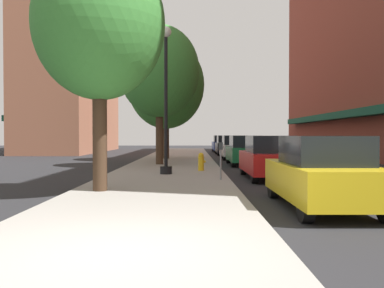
{
  "coord_description": "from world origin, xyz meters",
  "views": [
    {
      "loc": [
        1.05,
        -5.6,
        1.68
      ],
      "look_at": [
        0.97,
        15.85,
        1.23
      ],
      "focal_mm": 39.36,
      "sensor_mm": 36.0,
      "label": 1
    }
  ],
  "objects_px": {
    "parking_meter_near": "(222,156)",
    "car_blue": "(223,144)",
    "car_black": "(228,145)",
    "car_red": "(270,158)",
    "tree_mid": "(101,25)",
    "tree_far": "(168,85)",
    "car_green": "(246,151)",
    "fire_hydrant": "(203,162)",
    "tree_near": "(161,71)",
    "lamppost": "(167,97)",
    "car_yellow": "(323,173)",
    "car_white": "(236,148)"
  },
  "relations": [
    {
      "from": "parking_meter_near",
      "to": "car_blue",
      "type": "distance_m",
      "value": 27.21
    },
    {
      "from": "parking_meter_near",
      "to": "car_black",
      "type": "relative_size",
      "value": 0.3
    },
    {
      "from": "car_red",
      "to": "tree_mid",
      "type": "bearing_deg",
      "value": -141.08
    },
    {
      "from": "tree_far",
      "to": "car_green",
      "type": "height_order",
      "value": "tree_far"
    },
    {
      "from": "fire_hydrant",
      "to": "car_red",
      "type": "relative_size",
      "value": 0.18
    },
    {
      "from": "tree_near",
      "to": "tree_far",
      "type": "height_order",
      "value": "tree_far"
    },
    {
      "from": "lamppost",
      "to": "car_blue",
      "type": "bearing_deg",
      "value": 80.9
    },
    {
      "from": "tree_mid",
      "to": "car_yellow",
      "type": "distance_m",
      "value": 7.14
    },
    {
      "from": "tree_near",
      "to": "tree_mid",
      "type": "distance_m",
      "value": 10.84
    },
    {
      "from": "fire_hydrant",
      "to": "tree_near",
      "type": "distance_m",
      "value": 6.53
    },
    {
      "from": "tree_near",
      "to": "car_white",
      "type": "distance_m",
      "value": 9.34
    },
    {
      "from": "parking_meter_near",
      "to": "car_red",
      "type": "bearing_deg",
      "value": 36.86
    },
    {
      "from": "lamppost",
      "to": "car_white",
      "type": "height_order",
      "value": "lamppost"
    },
    {
      "from": "tree_near",
      "to": "car_green",
      "type": "relative_size",
      "value": 1.74
    },
    {
      "from": "tree_mid",
      "to": "car_yellow",
      "type": "xyz_separation_m",
      "value": [
        5.54,
        -2.2,
        -3.93
      ]
    },
    {
      "from": "car_black",
      "to": "car_yellow",
      "type": "bearing_deg",
      "value": -89.14
    },
    {
      "from": "lamppost",
      "to": "car_red",
      "type": "xyz_separation_m",
      "value": [
        4.0,
        -0.72,
        -2.39
      ]
    },
    {
      "from": "car_red",
      "to": "car_yellow",
      "type": "bearing_deg",
      "value": -89.36
    },
    {
      "from": "tree_mid",
      "to": "car_red",
      "type": "xyz_separation_m",
      "value": [
        5.54,
        4.37,
        -3.93
      ]
    },
    {
      "from": "lamppost",
      "to": "tree_mid",
      "type": "xyz_separation_m",
      "value": [
        -1.54,
        -5.09,
        1.54
      ]
    },
    {
      "from": "car_blue",
      "to": "car_red",
      "type": "bearing_deg",
      "value": -91.15
    },
    {
      "from": "car_green",
      "to": "tree_far",
      "type": "bearing_deg",
      "value": 135.29
    },
    {
      "from": "car_green",
      "to": "car_black",
      "type": "bearing_deg",
      "value": 89.94
    },
    {
      "from": "tree_near",
      "to": "car_black",
      "type": "distance_m",
      "value": 14.69
    },
    {
      "from": "fire_hydrant",
      "to": "car_green",
      "type": "bearing_deg",
      "value": 63.15
    },
    {
      "from": "tree_mid",
      "to": "car_black",
      "type": "bearing_deg",
      "value": 77.03
    },
    {
      "from": "tree_far",
      "to": "car_yellow",
      "type": "distance_m",
      "value": 19.59
    },
    {
      "from": "lamppost",
      "to": "car_white",
      "type": "bearing_deg",
      "value": 72.32
    },
    {
      "from": "tree_far",
      "to": "car_green",
      "type": "xyz_separation_m",
      "value": [
        4.69,
        -4.63,
        -4.23
      ]
    },
    {
      "from": "tree_far",
      "to": "car_blue",
      "type": "xyz_separation_m",
      "value": [
        4.69,
        13.71,
        -4.23
      ]
    },
    {
      "from": "car_black",
      "to": "car_green",
      "type": "bearing_deg",
      "value": -89.14
    },
    {
      "from": "tree_far",
      "to": "tree_mid",
      "type": "bearing_deg",
      "value": -92.97
    },
    {
      "from": "car_white",
      "to": "fire_hydrant",
      "type": "bearing_deg",
      "value": -101.68
    },
    {
      "from": "car_green",
      "to": "car_blue",
      "type": "xyz_separation_m",
      "value": [
        0.0,
        18.34,
        0.0
      ]
    },
    {
      "from": "car_red",
      "to": "car_blue",
      "type": "height_order",
      "value": "same"
    },
    {
      "from": "car_black",
      "to": "car_blue",
      "type": "height_order",
      "value": "same"
    },
    {
      "from": "lamppost",
      "to": "tree_far",
      "type": "distance_m",
      "value": 11.42
    },
    {
      "from": "fire_hydrant",
      "to": "car_blue",
      "type": "bearing_deg",
      "value": 83.77
    },
    {
      "from": "lamppost",
      "to": "car_red",
      "type": "relative_size",
      "value": 1.37
    },
    {
      "from": "tree_near",
      "to": "tree_far",
      "type": "distance_m",
      "value": 5.54
    },
    {
      "from": "car_red",
      "to": "car_white",
      "type": "xyz_separation_m",
      "value": [
        0.0,
        13.27,
        0.0
      ]
    },
    {
      "from": "parking_meter_near",
      "to": "tree_near",
      "type": "bearing_deg",
      "value": 109.23
    },
    {
      "from": "tree_far",
      "to": "car_white",
      "type": "relative_size",
      "value": 1.83
    },
    {
      "from": "car_yellow",
      "to": "parking_meter_near",
      "type": "bearing_deg",
      "value": 113.17
    },
    {
      "from": "car_yellow",
      "to": "car_red",
      "type": "distance_m",
      "value": 6.57
    },
    {
      "from": "lamppost",
      "to": "parking_meter_near",
      "type": "relative_size",
      "value": 4.5
    },
    {
      "from": "car_black",
      "to": "fire_hydrant",
      "type": "bearing_deg",
      "value": -97.5
    },
    {
      "from": "fire_hydrant",
      "to": "tree_near",
      "type": "bearing_deg",
      "value": 117.5
    },
    {
      "from": "tree_mid",
      "to": "car_red",
      "type": "distance_m",
      "value": 8.08
    },
    {
      "from": "fire_hydrant",
      "to": "car_black",
      "type": "distance_m",
      "value": 17.56
    }
  ]
}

